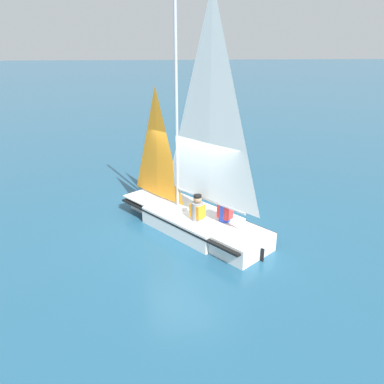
{
  "coord_description": "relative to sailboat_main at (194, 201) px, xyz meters",
  "views": [
    {
      "loc": [
        1.13,
        9.14,
        4.68
      ],
      "look_at": [
        0.0,
        0.0,
        1.07
      ],
      "focal_mm": 35.0,
      "sensor_mm": 36.0,
      "label": 1
    }
  ],
  "objects": [
    {
      "name": "sailor_crew",
      "position": [
        -0.74,
        0.55,
        -0.2
      ],
      "size": [
        0.42,
        0.43,
        1.16
      ],
      "rotation": [
        0.0,
        0.0,
        5.36
      ],
      "color": "black",
      "rests_on": "ground_plane"
    },
    {
      "name": "sailboat_main",
      "position": [
        0.0,
        0.0,
        0.0
      ],
      "size": [
        3.88,
        4.46,
        6.08
      ],
      "rotation": [
        0.0,
        0.0,
        5.36
      ],
      "color": "white",
      "rests_on": "ground_plane"
    },
    {
      "name": "sailor_helm",
      "position": [
        -0.05,
        0.42,
        -0.2
      ],
      "size": [
        0.42,
        0.43,
        1.16
      ],
      "rotation": [
        0.0,
        0.0,
        5.36
      ],
      "color": "black",
      "rests_on": "ground_plane"
    },
    {
      "name": "buoy_marker",
      "position": [
        -1.95,
        -4.68,
        -0.61
      ],
      "size": [
        0.63,
        0.63,
        1.21
      ],
      "color": "green",
      "rests_on": "ground_plane"
    },
    {
      "name": "ground_plane",
      "position": [
        0.04,
        -0.05,
        -0.84
      ],
      "size": [
        260.0,
        260.0,
        0.0
      ],
      "primitive_type": "plane",
      "color": "#235675"
    }
  ]
}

